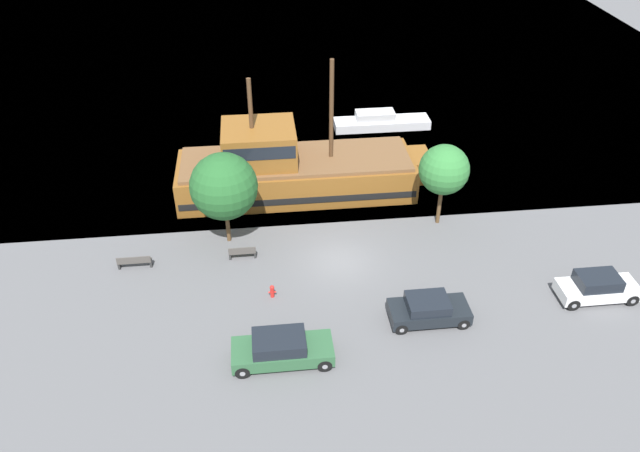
{
  "coord_description": "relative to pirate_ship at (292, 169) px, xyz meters",
  "views": [
    {
      "loc": [
        -4.35,
        -28.45,
        22.62
      ],
      "look_at": [
        -0.95,
        2.0,
        1.2
      ],
      "focal_mm": 35.0,
      "sensor_mm": 36.0,
      "label": 1
    }
  ],
  "objects": [
    {
      "name": "ground_plane",
      "position": [
        2.21,
        -8.09,
        -1.75
      ],
      "size": [
        160.0,
        160.0,
        0.0
      ],
      "primitive_type": "plane",
      "color": "#5B5B5E"
    },
    {
      "name": "water_surface",
      "position": [
        2.21,
        35.91,
        -1.75
      ],
      "size": [
        80.0,
        80.0,
        0.0
      ],
      "primitive_type": "plane",
      "color": "#38667F",
      "rests_on": "ground"
    },
    {
      "name": "pirate_ship",
      "position": [
        0.0,
        0.0,
        0.0
      ],
      "size": [
        17.1,
        5.19,
        9.25
      ],
      "color": "brown",
      "rests_on": "water_surface"
    },
    {
      "name": "moored_boat_dockside",
      "position": [
        7.88,
        9.07,
        -1.22
      ],
      "size": [
        7.76,
        1.87,
        1.43
      ],
      "color": "silver",
      "rests_on": "water_surface"
    },
    {
      "name": "parked_car_curb_front",
      "position": [
        15.5,
        -12.82,
        -0.99
      ],
      "size": [
        4.26,
        1.78,
        1.55
      ],
      "color": "white",
      "rests_on": "ground_plane"
    },
    {
      "name": "parked_car_curb_mid",
      "position": [
        -1.65,
        -15.47,
        -0.98
      ],
      "size": [
        4.86,
        1.98,
        1.56
      ],
      "color": "#2D5B38",
      "rests_on": "ground_plane"
    },
    {
      "name": "parked_car_curb_rear",
      "position": [
        6.06,
        -13.48,
        -1.05
      ],
      "size": [
        4.11,
        1.94,
        1.41
      ],
      "color": "black",
      "rests_on": "ground_plane"
    },
    {
      "name": "fire_hydrant",
      "position": [
        -1.88,
        -10.77,
        -1.34
      ],
      "size": [
        0.42,
        0.25,
        0.76
      ],
      "color": "red",
      "rests_on": "ground_plane"
    },
    {
      "name": "bench_promenade_east",
      "position": [
        -3.46,
        -7.17,
        -1.32
      ],
      "size": [
        1.59,
        0.45,
        0.85
      ],
      "color": "#4C4742",
      "rests_on": "ground_plane"
    },
    {
      "name": "bench_promenade_west",
      "position": [
        -9.63,
        -7.38,
        -1.31
      ],
      "size": [
        1.92,
        0.45,
        0.85
      ],
      "color": "#4C4742",
      "rests_on": "ground_plane"
    },
    {
      "name": "tree_row_east",
      "position": [
        -4.26,
        -5.27,
        2.1
      ],
      "size": [
        3.97,
        3.97,
        5.84
      ],
      "color": "brown",
      "rests_on": "ground_plane"
    },
    {
      "name": "tree_row_mideast",
      "position": [
        8.95,
        -4.78,
        2.09
      ],
      "size": [
        3.08,
        3.08,
        5.39
      ],
      "color": "brown",
      "rests_on": "ground_plane"
    }
  ]
}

